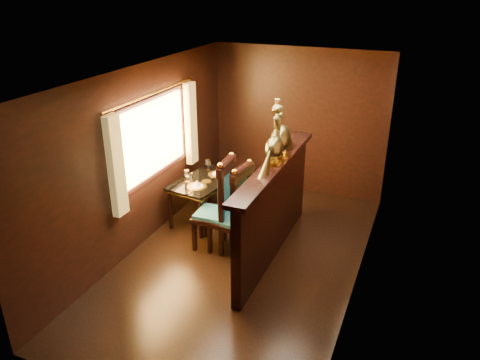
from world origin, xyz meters
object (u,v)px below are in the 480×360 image
(peacock_left, at_px, (274,138))
(peacock_right, at_px, (281,127))
(chair_left, at_px, (237,208))
(dining_table, at_px, (204,184))
(chair_right, at_px, (221,202))

(peacock_left, relative_size, peacock_right, 0.85)
(chair_left, bearing_deg, dining_table, 146.43)
(chair_left, distance_m, chair_right, 0.25)
(peacock_right, bearing_deg, chair_left, -142.59)
(peacock_left, bearing_deg, chair_left, -168.95)
(dining_table, bearing_deg, chair_right, -39.70)
(chair_right, bearing_deg, chair_left, -12.56)
(dining_table, height_order, chair_right, chair_right)
(dining_table, distance_m, peacock_right, 1.79)
(dining_table, relative_size, chair_right, 0.90)
(dining_table, distance_m, chair_right, 0.90)
(dining_table, height_order, peacock_left, peacock_left)
(peacock_left, bearing_deg, dining_table, 154.64)
(chair_left, height_order, peacock_right, peacock_right)
(peacock_left, xyz_separation_m, peacock_right, (0.00, 0.27, 0.06))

